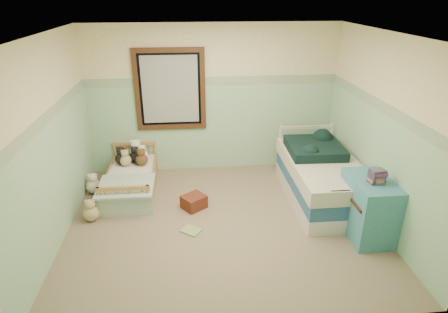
{
  "coord_description": "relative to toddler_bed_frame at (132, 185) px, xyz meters",
  "views": [
    {
      "loc": [
        -0.41,
        -4.4,
        2.96
      ],
      "look_at": [
        0.06,
        0.35,
        0.84
      ],
      "focal_mm": 30.22,
      "sensor_mm": 36.0,
      "label": 1
    }
  ],
  "objects": [
    {
      "name": "extra_plush_2",
      "position": [
        0.16,
        0.27,
        0.32
      ],
      "size": [
        0.2,
        0.2,
        0.2
      ],
      "primitive_type": "sphere",
      "color": "brown",
      "rests_on": "toddler_mattress"
    },
    {
      "name": "wainscot_mint",
      "position": [
        1.37,
        0.74,
        0.65
      ],
      "size": [
        4.2,
        0.01,
        1.5
      ],
      "primitive_type": "cube",
      "color": "#8DBD94",
      "rests_on": "floor"
    },
    {
      "name": "plush_bed_tan",
      "position": [
        -0.1,
        0.28,
        0.31
      ],
      "size": [
        0.19,
        0.19,
        0.19
      ],
      "primitive_type": "sphere",
      "color": "tan",
      "rests_on": "toddler_mattress"
    },
    {
      "name": "twin_boxspring",
      "position": [
        2.92,
        -0.56,
        0.23
      ],
      "size": [
        0.94,
        1.88,
        0.22
      ],
      "primitive_type": "cube",
      "color": "navy",
      "rests_on": "twin_bed_frame"
    },
    {
      "name": "toddler_mattress",
      "position": [
        0.0,
        0.0,
        0.16
      ],
      "size": [
        0.68,
        1.42,
        0.12
      ],
      "primitive_type": "cube",
      "color": "white",
      "rests_on": "toddler_bed_frame"
    },
    {
      "name": "floor",
      "position": [
        1.37,
        -1.05,
        -0.11
      ],
      "size": [
        4.2,
        3.6,
        0.02
      ],
      "primitive_type": "cube",
      "color": "#7B6B56",
      "rests_on": "ground"
    },
    {
      "name": "plush_bed_dark",
      "position": [
        0.13,
        0.28,
        0.3
      ],
      "size": [
        0.17,
        0.17,
        0.17
      ],
      "primitive_type": "sphere",
      "color": "black",
      "rests_on": "toddler_mattress"
    },
    {
      "name": "window_frame",
      "position": [
        0.67,
        0.71,
        1.35
      ],
      "size": [
        1.16,
        0.06,
        1.36
      ],
      "primitive_type": "cube",
      "color": "black",
      "rests_on": "wall_back"
    },
    {
      "name": "toddler_bed_frame",
      "position": [
        0.0,
        0.0,
        0.0
      ],
      "size": [
        0.74,
        1.48,
        0.19
      ],
      "primitive_type": "cube",
      "color": "#995D34",
      "rests_on": "floor"
    },
    {
      "name": "twin_bed_frame",
      "position": [
        2.92,
        -0.56,
        0.01
      ],
      "size": [
        0.94,
        1.88,
        0.22
      ],
      "primitive_type": "cube",
      "color": "silver",
      "rests_on": "floor"
    },
    {
      "name": "plush_floor_cream",
      "position": [
        -0.58,
        -0.03,
        0.02
      ],
      "size": [
        0.23,
        0.23,
        0.23
      ],
      "primitive_type": "sphere",
      "color": "beige",
      "rests_on": "floor"
    },
    {
      "name": "wall_back",
      "position": [
        1.37,
        0.75,
        1.15
      ],
      "size": [
        4.2,
        0.04,
        2.5
      ],
      "primitive_type": "cube",
      "color": "beige",
      "rests_on": "floor"
    },
    {
      "name": "extra_plush_1",
      "position": [
        -0.17,
        0.33,
        0.32
      ],
      "size": [
        0.21,
        0.21,
        0.21
      ],
      "primitive_type": "sphere",
      "color": "black",
      "rests_on": "toddler_mattress"
    },
    {
      "name": "extra_plush_0",
      "position": [
        0.04,
        0.41,
        0.31
      ],
      "size": [
        0.19,
        0.19,
        0.19
      ],
      "primitive_type": "sphere",
      "color": "black",
      "rests_on": "toddler_mattress"
    },
    {
      "name": "red_pillow",
      "position": [
        0.98,
        -0.63,
        0.0
      ],
      "size": [
        0.42,
        0.41,
        0.2
      ],
      "primitive_type": "cube",
      "rotation": [
        0.0,
        0.0,
        0.63
      ],
      "color": "maroon",
      "rests_on": "floor"
    },
    {
      "name": "dresser",
      "position": [
        3.21,
        -1.5,
        0.3
      ],
      "size": [
        0.5,
        0.8,
        0.8
      ],
      "primitive_type": "cube",
      "color": "teal",
      "rests_on": "floor"
    },
    {
      "name": "wall_front",
      "position": [
        1.37,
        -2.85,
        1.15
      ],
      "size": [
        4.2,
        0.04,
        2.5
      ],
      "primitive_type": "cube",
      "color": "beige",
      "rests_on": "floor"
    },
    {
      "name": "floor_book",
      "position": [
        0.93,
        -1.23,
        -0.08
      ],
      "size": [
        0.31,
        0.3,
        0.02
      ],
      "primitive_type": "cube",
      "rotation": [
        0.0,
        0.0,
        -0.64
      ],
      "color": "yellow",
      "rests_on": "floor"
    },
    {
      "name": "patchwork_quilt",
      "position": [
        0.0,
        -0.46,
        0.23
      ],
      "size": [
        0.81,
        0.74,
        0.03
      ],
      "primitive_type": "cube",
      "color": "#5E94B7",
      "rests_on": "toddler_mattress"
    },
    {
      "name": "ceiling",
      "position": [
        1.37,
        -1.05,
        2.41
      ],
      "size": [
        4.2,
        3.6,
        0.02
      ],
      "primitive_type": "cube",
      "color": "silver",
      "rests_on": "wall_back"
    },
    {
      "name": "plush_bed_brown",
      "position": [
        -0.15,
        0.5,
        0.31
      ],
      "size": [
        0.18,
        0.18,
        0.18
      ],
      "primitive_type": "sphere",
      "color": "brown",
      "rests_on": "toddler_mattress"
    },
    {
      "name": "plush_bed_white",
      "position": [
        0.05,
        0.5,
        0.34
      ],
      "size": [
        0.25,
        0.25,
        0.25
      ],
      "primitive_type": "sphere",
      "color": "white",
      "rests_on": "toddler_mattress"
    },
    {
      "name": "wall_left",
      "position": [
        -0.73,
        -1.05,
        1.15
      ],
      "size": [
        0.04,
        3.6,
        2.5
      ],
      "primitive_type": "cube",
      "color": "beige",
      "rests_on": "floor"
    },
    {
      "name": "teal_blanket",
      "position": [
        2.87,
        -0.26,
        0.63
      ],
      "size": [
        0.83,
        0.87,
        0.14
      ],
      "primitive_type": "cube",
      "rotation": [
        0.0,
        0.0,
        -0.03
      ],
      "color": "black",
      "rests_on": "twin_mattress"
    },
    {
      "name": "wall_right",
      "position": [
        3.47,
        -1.05,
        1.15
      ],
      "size": [
        0.04,
        3.6,
        2.5
      ],
      "primitive_type": "cube",
      "color": "beige",
      "rests_on": "floor"
    },
    {
      "name": "extra_plush_3",
      "position": [
        0.16,
        0.43,
        0.31
      ],
      "size": [
        0.2,
        0.2,
        0.2
      ],
      "primitive_type": "sphere",
      "color": "white",
      "rests_on": "toddler_mattress"
    },
    {
      "name": "book_stack",
      "position": [
        3.21,
        -1.57,
        0.79
      ],
      "size": [
        0.19,
        0.16,
        0.17
      ],
      "primitive_type": "cube",
      "rotation": [
        0.0,
        0.0,
        0.16
      ],
      "color": "#432A25",
      "rests_on": "dresser"
    },
    {
      "name": "plush_floor_tan",
      "position": [
        -0.44,
        -0.83,
        0.02
      ],
      "size": [
        0.22,
        0.22,
        0.22
      ],
      "primitive_type": "sphere",
      "color": "tan",
      "rests_on": "floor"
    },
    {
      "name": "window_blinds",
      "position": [
        0.67,
        0.72,
        1.35
      ],
      "size": [
        0.92,
        0.01,
        1.12
      ],
      "primitive_type": "cube",
      "color": "#B7B7B0",
      "rests_on": "window_frame"
    },
    {
      "name": "border_strip",
      "position": [
        1.37,
        0.74,
        1.48
      ],
      "size": [
        4.2,
        0.01,
        0.15
      ],
      "primitive_type": "cube",
      "color": "#437046",
      "rests_on": "wall_back"
    },
    {
      "name": "twin_mattress",
      "position": [
        2.92,
        -0.56,
        0.45
      ],
      "size": [
        0.98,
        1.92,
        0.22
      ],
      "primitive_type": "cube",
      "color": "beige",
      "rests_on": "twin_boxspring"
    }
  ]
}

